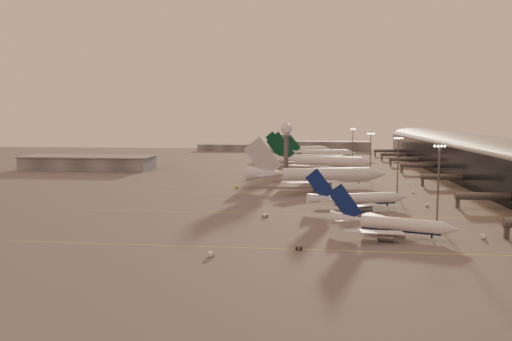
# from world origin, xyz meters

# --- Properties ---
(ground) EXTENTS (700.00, 700.00, 0.00)m
(ground) POSITION_xyz_m (0.00, 0.00, 0.00)
(ground) COLOR #504D4E
(ground) RESTS_ON ground
(taxiway_markings) EXTENTS (180.00, 185.25, 0.02)m
(taxiway_markings) POSITION_xyz_m (30.00, 56.00, 0.01)
(taxiway_markings) COLOR #E7D751
(taxiway_markings) RESTS_ON ground
(terminal) EXTENTS (57.00, 362.00, 23.04)m
(terminal) POSITION_xyz_m (107.88, 110.09, 10.52)
(terminal) COLOR black
(terminal) RESTS_ON ground
(hangar) EXTENTS (82.00, 27.00, 8.50)m
(hangar) POSITION_xyz_m (-120.00, 140.00, 4.32)
(hangar) COLOR #5C5F63
(hangar) RESTS_ON ground
(radar_tower) EXTENTS (6.40, 6.40, 31.10)m
(radar_tower) POSITION_xyz_m (5.00, 120.00, 20.95)
(radar_tower) COLOR #515358
(radar_tower) RESTS_ON ground
(mast_a) EXTENTS (3.60, 0.56, 25.00)m
(mast_a) POSITION_xyz_m (58.00, 0.00, 13.74)
(mast_a) COLOR #515358
(mast_a) RESTS_ON ground
(mast_b) EXTENTS (3.60, 0.56, 25.00)m
(mast_b) POSITION_xyz_m (55.00, 55.00, 13.74)
(mast_b) COLOR #515358
(mast_b) RESTS_ON ground
(mast_c) EXTENTS (3.60, 0.56, 25.00)m
(mast_c) POSITION_xyz_m (50.00, 110.00, 13.74)
(mast_c) COLOR #515358
(mast_c) RESTS_ON ground
(mast_d) EXTENTS (3.60, 0.56, 25.00)m
(mast_d) POSITION_xyz_m (48.00, 200.00, 13.74)
(mast_d) COLOR #515358
(mast_d) RESTS_ON ground
(distant_horizon) EXTENTS (165.00, 37.50, 9.00)m
(distant_horizon) POSITION_xyz_m (2.62, 325.14, 3.89)
(distant_horizon) COLOR #5C5F63
(distant_horizon) RESTS_ON ground
(narrowbody_near) EXTENTS (34.62, 27.18, 14.00)m
(narrowbody_near) POSITION_xyz_m (41.38, -18.31, 2.83)
(narrowbody_near) COLOR silver
(narrowbody_near) RESTS_ON ground
(narrowbody_mid) EXTENTS (37.32, 29.33, 15.01)m
(narrowbody_mid) POSITION_xyz_m (35.79, 22.25, 3.04)
(narrowbody_mid) COLOR silver
(narrowbody_mid) RESTS_ON ground
(widebody_white) EXTENTS (66.99, 53.15, 23.83)m
(widebody_white) POSITION_xyz_m (21.88, 76.63, 4.13)
(widebody_white) COLOR silver
(widebody_white) RESTS_ON ground
(greentail_a) EXTENTS (65.39, 52.45, 23.85)m
(greentail_a) POSITION_xyz_m (24.84, 145.72, 4.21)
(greentail_a) COLOR silver
(greentail_a) RESTS_ON ground
(greentail_b) EXTENTS (57.96, 46.56, 21.09)m
(greentail_b) POSITION_xyz_m (18.29, 173.38, 3.72)
(greentail_b) COLOR silver
(greentail_b) RESTS_ON ground
(greentail_c) EXTENTS (57.22, 46.12, 20.77)m
(greentail_c) POSITION_xyz_m (24.92, 225.18, 3.67)
(greentail_c) COLOR silver
(greentail_c) RESTS_ON ground
(greentail_d) EXTENTS (55.47, 44.16, 20.73)m
(greentail_d) POSITION_xyz_m (8.75, 265.66, 3.66)
(greentail_d) COLOR silver
(greentail_d) RESTS_ON ground
(gsv_truck_a) EXTENTS (6.15, 3.45, 2.35)m
(gsv_truck_a) POSITION_xyz_m (-4.04, -43.80, 1.20)
(gsv_truck_a) COLOR white
(gsv_truck_a) RESTS_ON ground
(gsv_tug_near) EXTENTS (2.48, 3.69, 0.99)m
(gsv_tug_near) POSITION_xyz_m (16.24, -35.61, 0.51)
(gsv_tug_near) COLOR #4F5254
(gsv_tug_near) RESTS_ON ground
(gsv_catering_a) EXTENTS (5.45, 2.83, 4.35)m
(gsv_catering_a) POSITION_xyz_m (65.81, -18.63, 2.17)
(gsv_catering_a) COLOR white
(gsv_catering_a) RESTS_ON ground
(gsv_tug_mid) EXTENTS (3.82, 3.20, 0.94)m
(gsv_tug_mid) POSITION_xyz_m (4.14, 3.71, 0.48)
(gsv_tug_mid) COLOR white
(gsv_tug_mid) RESTS_ON ground
(gsv_truck_b) EXTENTS (5.38, 2.54, 2.09)m
(gsv_truck_b) POSITION_xyz_m (62.05, 30.11, 1.07)
(gsv_truck_b) COLOR white
(gsv_truck_b) RESTS_ON ground
(gsv_truck_c) EXTENTS (4.84, 5.35, 2.16)m
(gsv_truck_c) POSITION_xyz_m (-15.09, 68.91, 1.10)
(gsv_truck_c) COLOR yellow
(gsv_truck_c) RESTS_ON ground
(gsv_catering_b) EXTENTS (4.64, 2.39, 3.71)m
(gsv_catering_b) POSITION_xyz_m (63.04, 62.04, 1.86)
(gsv_catering_b) COLOR white
(gsv_catering_b) RESTS_ON ground
(gsv_tug_far) EXTENTS (3.74, 4.28, 1.05)m
(gsv_tug_far) POSITION_xyz_m (14.20, 94.02, 0.54)
(gsv_tug_far) COLOR white
(gsv_tug_far) RESTS_ON ground
(gsv_truck_d) EXTENTS (2.61, 5.27, 2.03)m
(gsv_truck_d) POSITION_xyz_m (-10.11, 118.34, 1.04)
(gsv_truck_d) COLOR white
(gsv_truck_d) RESTS_ON ground
(gsv_tug_hangar) EXTENTS (3.76, 3.05, 0.93)m
(gsv_tug_hangar) POSITION_xyz_m (51.21, 162.99, 0.48)
(gsv_tug_hangar) COLOR #4F5254
(gsv_tug_hangar) RESTS_ON ground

